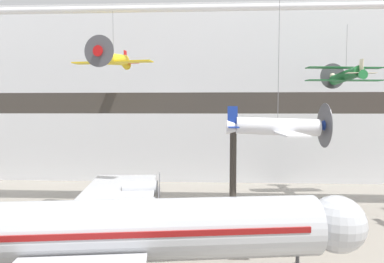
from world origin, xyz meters
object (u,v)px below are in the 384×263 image
(airliner_silver_main, at_px, (70,233))
(suspended_plane_yellow_lowwing, at_px, (113,60))
(suspended_plane_green_biplane, at_px, (346,75))
(suspended_plane_white_twin, at_px, (278,127))

(airliner_silver_main, bearing_deg, suspended_plane_yellow_lowwing, 88.85)
(suspended_plane_green_biplane, relative_size, suspended_plane_yellow_lowwing, 1.09)
(suspended_plane_green_biplane, bearing_deg, suspended_plane_yellow_lowwing, 98.73)
(suspended_plane_white_twin, bearing_deg, suspended_plane_green_biplane, 53.73)
(airliner_silver_main, xyz_separation_m, suspended_plane_green_biplane, (20.95, 20.02, 9.67))
(suspended_plane_white_twin, bearing_deg, suspended_plane_yellow_lowwing, 150.68)
(airliner_silver_main, height_order, suspended_plane_green_biplane, suspended_plane_green_biplane)
(suspended_plane_yellow_lowwing, bearing_deg, suspended_plane_green_biplane, 114.18)
(suspended_plane_white_twin, distance_m, suspended_plane_green_biplane, 16.94)
(airliner_silver_main, relative_size, suspended_plane_white_twin, 3.24)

